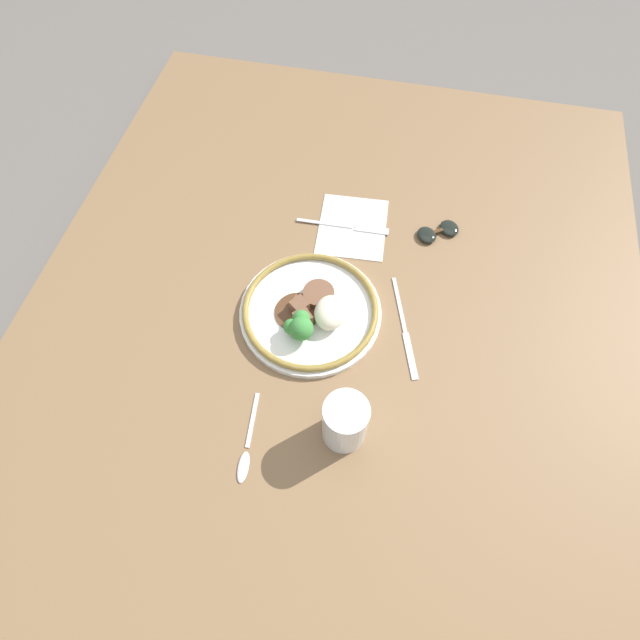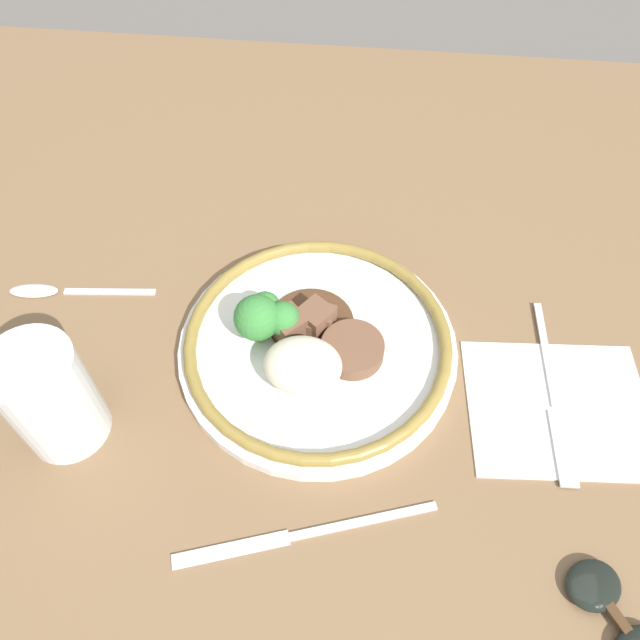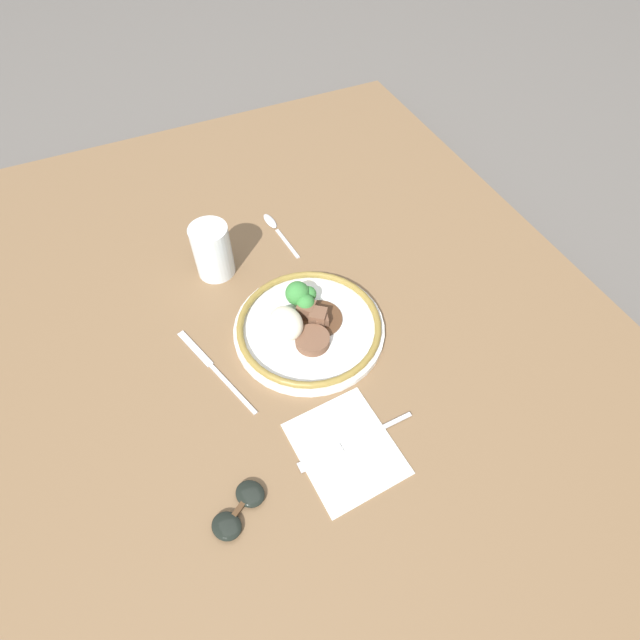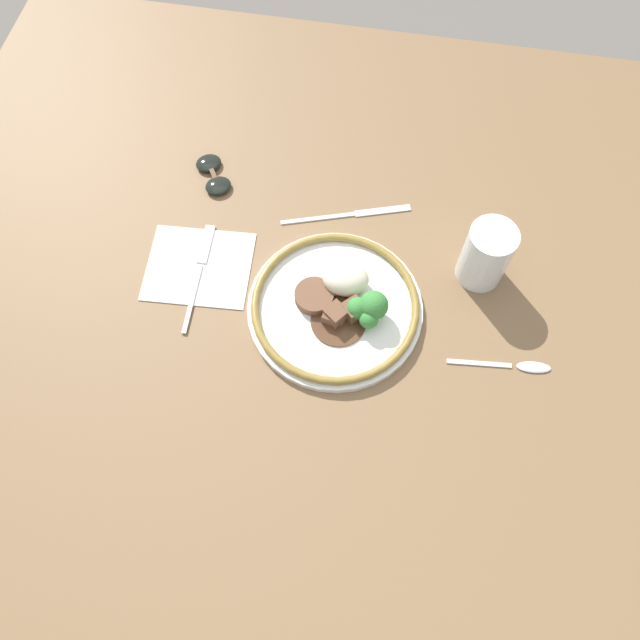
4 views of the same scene
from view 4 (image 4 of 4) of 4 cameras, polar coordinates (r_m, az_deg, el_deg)
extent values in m
plane|color=#5B5651|center=(1.00, 2.19, 1.66)|extent=(8.00, 8.00, 0.00)
cube|color=brown|center=(0.98, 2.24, 2.23)|extent=(1.45, 1.16, 0.04)
cube|color=silver|center=(1.00, -11.03, 4.77)|extent=(0.17, 0.15, 0.00)
cylinder|color=white|center=(0.94, 1.37, 1.04)|extent=(0.26, 0.26, 0.01)
torus|color=olive|center=(0.93, 1.39, 1.38)|extent=(0.25, 0.25, 0.01)
ellipsoid|color=beige|center=(0.94, 2.43, 4.06)|extent=(0.07, 0.06, 0.04)
cylinder|color=brown|center=(0.93, -0.53, 2.19)|extent=(0.06, 0.06, 0.02)
cylinder|color=#51331E|center=(0.92, 1.43, -0.06)|extent=(0.08, 0.08, 0.00)
cube|color=brown|center=(0.91, 1.45, 0.51)|extent=(0.04, 0.04, 0.03)
cube|color=brown|center=(0.91, 1.02, 0.30)|extent=(0.03, 0.03, 0.02)
cube|color=brown|center=(0.92, 3.07, 0.92)|extent=(0.04, 0.04, 0.03)
cube|color=brown|center=(0.92, 1.74, 0.66)|extent=(0.02, 0.02, 0.02)
cube|color=brown|center=(0.92, 1.64, 0.34)|extent=(0.03, 0.03, 0.02)
cylinder|color=#669E51|center=(0.92, 3.40, 0.58)|extent=(0.01, 0.01, 0.01)
sphere|color=#387F38|center=(0.91, 3.46, 1.09)|extent=(0.03, 0.03, 0.03)
cylinder|color=#669E51|center=(0.93, 4.81, 0.69)|extent=(0.02, 0.02, 0.01)
sphere|color=#387F38|center=(0.91, 4.92, 1.34)|extent=(0.04, 0.04, 0.04)
cylinder|color=#669E51|center=(0.92, 4.39, -0.36)|extent=(0.01, 0.01, 0.01)
sphere|color=#387F38|center=(0.90, 4.46, 0.09)|extent=(0.03, 0.03, 0.03)
cylinder|color=#F4AD19|center=(0.97, 14.76, 5.40)|extent=(0.06, 0.06, 0.08)
cylinder|color=white|center=(0.96, 14.93, 5.79)|extent=(0.07, 0.07, 0.11)
cube|color=silver|center=(0.97, -11.59, 1.95)|extent=(0.01, 0.12, 0.00)
cube|color=silver|center=(1.02, -10.38, 6.84)|extent=(0.02, 0.07, 0.00)
cube|color=silver|center=(1.03, -0.08, 9.29)|extent=(0.12, 0.05, 0.00)
cube|color=silver|center=(1.04, 5.75, 9.92)|extent=(0.09, 0.04, 0.00)
cube|color=silver|center=(0.94, 14.35, -3.87)|extent=(0.09, 0.02, 0.00)
ellipsoid|color=silver|center=(0.96, 18.95, -4.11)|extent=(0.05, 0.02, 0.01)
ellipsoid|color=black|center=(1.08, -9.29, 12.01)|extent=(0.06, 0.05, 0.01)
ellipsoid|color=black|center=(1.11, -10.16, 13.93)|extent=(0.06, 0.05, 0.01)
cube|color=#472D19|center=(1.09, -9.74, 13.05)|extent=(0.02, 0.02, 0.00)
camera|label=1|loc=(0.67, 64.75, 36.11)|focal=28.00mm
camera|label=2|loc=(0.83, 3.89, 39.74)|focal=35.00mm
camera|label=3|loc=(0.83, -44.39, 43.83)|focal=28.00mm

